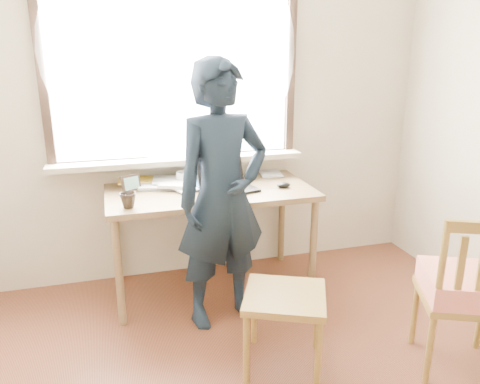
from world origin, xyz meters
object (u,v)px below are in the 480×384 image
object	(u,v)px
laptop	(226,182)
mug_dark	(128,200)
mug_white	(184,178)
side_chair	(465,288)
person	(222,197)
desk	(210,200)
work_chair	(285,305)

from	to	relation	value
laptop	mug_dark	world-z (taller)	laptop
laptop	mug_white	bearing A→B (deg)	141.37
laptop	mug_white	size ratio (longest dim) A/B	3.50
side_chair	person	world-z (taller)	person
desk	mug_dark	xyz separation A→B (m)	(-0.57, -0.24, 0.13)
laptop	person	size ratio (longest dim) A/B	0.25
laptop	work_chair	distance (m)	1.05
side_chair	person	bearing A→B (deg)	142.51
mug_dark	laptop	bearing A→B (deg)	16.87
laptop	work_chair	size ratio (longest dim) A/B	0.75
mug_white	side_chair	bearing A→B (deg)	-48.70
desk	mug_dark	size ratio (longest dim) A/B	13.87
mug_white	person	distance (m)	0.59
work_chair	desk	bearing A→B (deg)	101.05
mug_dark	work_chair	distance (m)	1.15
desk	person	distance (m)	0.43
side_chair	work_chair	bearing A→B (deg)	162.63
laptop	mug_dark	xyz separation A→B (m)	(-0.68, -0.21, -0.01)
mug_dark	person	world-z (taller)	person
mug_dark	person	distance (m)	0.59
laptop	work_chair	xyz separation A→B (m)	(0.09, -0.94, -0.45)
person	laptop	bearing A→B (deg)	59.85
mug_white	laptop	bearing A→B (deg)	-38.63
laptop	mug_white	xyz separation A→B (m)	(-0.26, 0.21, -0.01)
desk	work_chair	bearing A→B (deg)	-78.95
mug_dark	side_chair	distance (m)	1.99
mug_white	side_chair	world-z (taller)	side_chair
desk	work_chair	world-z (taller)	desk
desk	mug_white	bearing A→B (deg)	131.07
mug_dark	work_chair	size ratio (longest dim) A/B	0.18
desk	person	world-z (taller)	person
work_chair	mug_dark	bearing A→B (deg)	136.08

